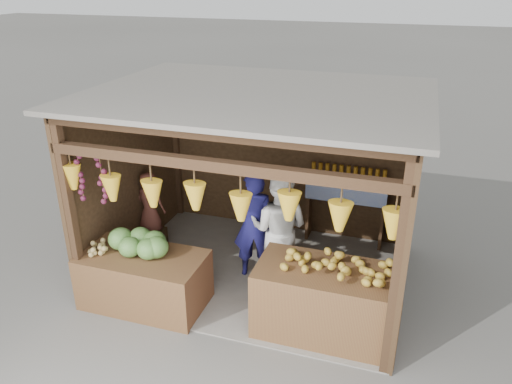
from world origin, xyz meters
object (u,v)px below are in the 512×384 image
counter_right (327,302)px  man_standing (254,225)px  counter_left (144,280)px  vendor_seated (150,202)px  woman_standing (279,229)px

counter_right → man_standing: man_standing is taller
counter_left → vendor_seated: 1.52m
counter_left → vendor_seated: vendor_seated is taller
woman_standing → man_standing: bearing=-10.6°
counter_right → man_standing: size_ratio=1.05×
counter_right → vendor_seated: size_ratio=1.75×
woman_standing → vendor_seated: bearing=-7.7°
woman_standing → vendor_seated: size_ratio=1.76×
counter_right → vendor_seated: 3.22m
counter_left → vendor_seated: bearing=114.9°
counter_right → woman_standing: 1.27m
counter_right → counter_left: bearing=-176.2°
man_standing → vendor_seated: (-1.76, 0.23, -0.00)m
man_standing → woman_standing: woman_standing is taller
counter_left → woman_standing: bearing=33.5°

